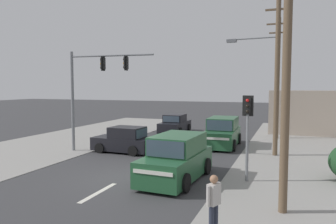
{
  "coord_description": "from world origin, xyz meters",
  "views": [
    {
      "loc": [
        6.53,
        -12.21,
        3.93
      ],
      "look_at": [
        0.53,
        4.0,
        2.57
      ],
      "focal_mm": 35.0,
      "sensor_mm": 36.0,
      "label": 1
    }
  ],
  "objects": [
    {
      "name": "utility_pole_midground_right",
      "position": [
        5.73,
        7.13,
        4.99
      ],
      "size": [
        3.78,
        0.56,
        9.26
      ],
      "color": "brown",
      "rests_on": "ground"
    },
    {
      "name": "lane_dash_mid",
      "position": [
        0.0,
        3.0,
        0.0
      ],
      "size": [
        0.2,
        2.4,
        0.01
      ],
      "primitive_type": "cube",
      "color": "silver",
      "rests_on": "ground"
    },
    {
      "name": "lane_dash_far",
      "position": [
        0.0,
        8.0,
        0.0
      ],
      "size": [
        0.2,
        2.4,
        0.01
      ],
      "primitive_type": "cube",
      "color": "silver",
      "rests_on": "ground"
    },
    {
      "name": "kerb_left_verge",
      "position": [
        -8.5,
        4.0,
        0.01
      ],
      "size": [
        8.0,
        40.0,
        0.02
      ],
      "primitive_type": "cube",
      "color": "gray",
      "rests_on": "ground"
    },
    {
      "name": "utility_pole_foreground_right",
      "position": [
        6.32,
        -1.67,
        5.76
      ],
      "size": [
        3.78,
        0.45,
        10.78
      ],
      "color": "brown",
      "rests_on": "ground"
    },
    {
      "name": "sedan_oncoming_near",
      "position": [
        -2.49,
        13.88,
        0.7
      ],
      "size": [
        1.94,
        4.26,
        1.56
      ],
      "color": "black",
      "rests_on": "ground"
    },
    {
      "name": "hatchback_kerbside_parked",
      "position": [
        -2.63,
        5.0,
        0.7
      ],
      "size": [
        3.7,
        1.9,
        1.53
      ],
      "color": "black",
      "rests_on": "ground"
    },
    {
      "name": "suv_crossing_left",
      "position": [
        2.51,
        8.96,
        0.88
      ],
      "size": [
        2.15,
        4.58,
        1.9
      ],
      "color": "#235633",
      "rests_on": "ground"
    },
    {
      "name": "lane_dash_near",
      "position": [
        0.0,
        -2.0,
        0.0
      ],
      "size": [
        0.2,
        2.4,
        0.01
      ],
      "primitive_type": "cube",
      "color": "silver",
      "rests_on": "ground"
    },
    {
      "name": "ground_plane",
      "position": [
        0.0,
        0.0,
        0.0
      ],
      "size": [
        140.0,
        140.0,
        0.0
      ],
      "primitive_type": "plane",
      "color": "#3A3A3D"
    },
    {
      "name": "suv_receding_far",
      "position": [
        2.17,
        0.63,
        0.88
      ],
      "size": [
        2.23,
        4.62,
        1.9
      ],
      "color": "#235633",
      "rests_on": "ground"
    },
    {
      "name": "utility_pole_background_right",
      "position": [
        5.72,
        13.67,
        4.73
      ],
      "size": [
        1.8,
        0.26,
        8.99
      ],
      "color": "brown",
      "rests_on": "ground"
    },
    {
      "name": "pedestrian_at_kerb",
      "position": [
        4.76,
        -3.98,
        0.93
      ],
      "size": [
        0.34,
        0.52,
        1.63
      ],
      "color": "#232838",
      "rests_on": "ground"
    },
    {
      "name": "traffic_signal_mast",
      "position": [
        -4.47,
        4.43,
        4.15
      ],
      "size": [
        5.28,
        0.55,
        6.0
      ],
      "color": "slate",
      "rests_on": "ground"
    },
    {
      "name": "pedestal_signal_right_kerb",
      "position": [
        4.98,
        1.35,
        2.42
      ],
      "size": [
        0.44,
        0.3,
        3.56
      ],
      "color": "slate",
      "rests_on": "ground"
    }
  ]
}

